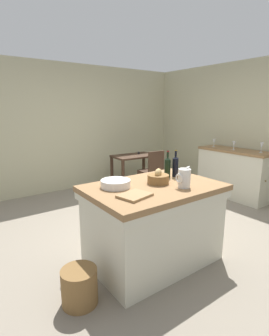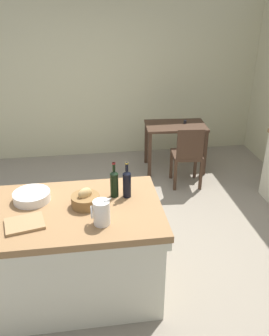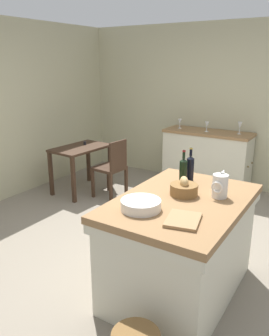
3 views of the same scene
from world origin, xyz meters
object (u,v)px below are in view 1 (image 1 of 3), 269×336
writing_desk (134,160)px  cutting_board (135,195)px  pitcher (184,178)px  wine_bottle_dark (175,166)px  wine_glass_far_left (262,146)px  side_cabinet (233,173)px  wash_bowl (116,183)px  wicker_hamper (79,286)px  wine_glass_left (234,144)px  island_table (153,221)px  wooden_chair (152,171)px  wine_bottle_amber (167,167)px  bread_basket (158,178)px  wine_glass_middle (214,141)px

writing_desk → cutting_board: size_ratio=3.23×
pitcher → wine_bottle_dark: 0.45m
pitcher → wine_glass_far_left: 2.60m
side_cabinet → wash_bowl: size_ratio=4.48×
wine_glass_far_left → wicker_hamper: wine_glass_far_left is taller
cutting_board → wine_bottle_dark: 0.90m
wine_glass_left → island_table: bearing=-163.0°
wooden_chair → pitcher: bearing=-122.2°
island_table → side_cabinet: bearing=16.5°
wicker_hamper → writing_desk: bearing=46.3°
wine_glass_far_left → wicker_hamper: (-3.70, -0.46, -0.90)m
wicker_hamper → wine_bottle_amber: bearing=12.9°
pitcher → island_table: bearing=129.5°
side_cabinet → pitcher: pitcher is taller
writing_desk → wash_bowl: (-1.84, -2.22, 0.33)m
wine_glass_left → wicker_hamper: size_ratio=0.48×
wash_bowl → wine_bottle_amber: wine_bottle_amber is taller
pitcher → writing_desk: bearing=64.5°
pitcher → cutting_board: bearing=173.9°
wine_bottle_dark → wine_glass_far_left: (2.29, 0.19, 0.04)m
wine_bottle_amber → wine_glass_far_left: bearing=4.0°
wash_bowl → side_cabinet: bearing=11.3°
wine_bottle_dark → wicker_hamper: 1.67m
island_table → side_cabinet: size_ratio=1.02×
bread_basket → wine_glass_far_left: wine_glass_far_left is taller
pitcher → wine_glass_far_left: (2.54, 0.57, 0.07)m
wooden_chair → wine_glass_middle: (1.19, -0.53, 0.55)m
wash_bowl → wine_glass_left: size_ratio=1.98×
pitcher → wash_bowl: bearing=143.2°
wine_bottle_amber → cutting_board: bearing=-155.1°
pitcher → wash_bowl: 0.72m
bread_basket → cutting_board: bearing=-155.8°
wine_bottle_dark → wine_glass_middle: wine_bottle_dark is taller
wine_glass_middle → wicker_hamper: (-3.65, -1.43, -0.88)m
wine_glass_far_left → wicker_hamper: bearing=-172.9°
pitcher → wine_bottle_dark: (0.24, 0.38, 0.03)m
cutting_board → wicker_hamper: cutting_board is taller
wicker_hamper → wine_glass_left: bearing=14.8°
wine_glass_middle → side_cabinet: bearing=-88.7°
bread_basket → wine_glass_middle: bearing=25.9°
pitcher → wine_glass_left: 2.67m
wooden_chair → wine_bottle_dark: bearing=-122.0°
wine_bottle_amber → wash_bowl: bearing=177.7°
writing_desk → wicker_hamper: size_ratio=2.83×
cutting_board → wine_bottle_dark: wine_bottle_dark is taller
wine_glass_left → wicker_hamper: bearing=-165.2°
pitcher → cutting_board: pitcher is taller
wooden_chair → bread_basket: bread_basket is taller
island_table → wine_glass_middle: bearing=25.6°
side_cabinet → wine_glass_far_left: (0.04, -0.48, 0.59)m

